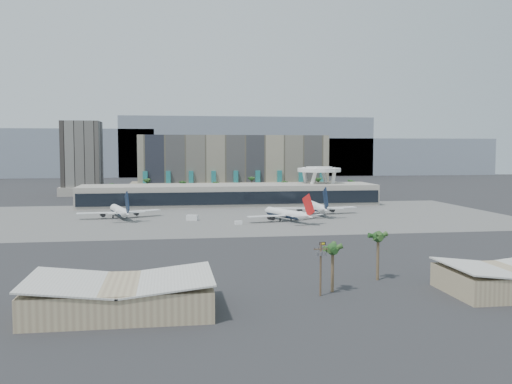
{
  "coord_description": "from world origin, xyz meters",
  "views": [
    {
      "loc": [
        -35.5,
        -217.49,
        32.93
      ],
      "look_at": [
        4.6,
        40.0,
        12.96
      ],
      "focal_mm": 40.0,
      "sensor_mm": 36.0,
      "label": 1
    }
  ],
  "objects": [
    {
      "name": "hotel",
      "position": [
        10.0,
        174.41,
        16.81
      ],
      "size": [
        140.0,
        30.0,
        42.0
      ],
      "color": "gray",
      "rests_on": "ground"
    },
    {
      "name": "near_palm_a",
      "position": [
        1.68,
        -92.9,
        8.56
      ],
      "size": [
        6.0,
        6.0,
        11.38
      ],
      "color": "brown",
      "rests_on": "ground"
    },
    {
      "name": "palm_row",
      "position": [
        7.0,
        145.0,
        10.5
      ],
      "size": [
        157.8,
        2.8,
        13.1
      ],
      "color": "brown",
      "rests_on": "ground"
    },
    {
      "name": "office_tower",
      "position": [
        -95.0,
        200.0,
        22.94
      ],
      "size": [
        30.0,
        30.0,
        52.0
      ],
      "color": "black",
      "rests_on": "ground"
    },
    {
      "name": "service_vehicle_a",
      "position": [
        -24.46,
        43.0,
        1.26
      ],
      "size": [
        5.73,
        4.13,
        2.53
      ],
      "primitive_type": "cube",
      "rotation": [
        0.0,
        0.0,
        -0.34
      ],
      "color": "silver",
      "rests_on": "ground"
    },
    {
      "name": "ground",
      "position": [
        0.0,
        0.0,
        0.0
      ],
      "size": [
        900.0,
        900.0,
        0.0
      ],
      "primitive_type": "plane",
      "color": "#232326",
      "rests_on": "ground"
    },
    {
      "name": "taxiway_sign",
      "position": [
        16.6,
        -30.63,
        0.49
      ],
      "size": [
        2.21,
        0.63,
        1.0
      ],
      "rotation": [
        0.0,
        0.0,
        0.15
      ],
      "color": "black",
      "rests_on": "ground"
    },
    {
      "name": "saucer_structure",
      "position": [
        55.0,
        116.0,
        18.45
      ],
      "size": [
        26.0,
        26.0,
        21.89
      ],
      "color": "white",
      "rests_on": "ground"
    },
    {
      "name": "hangar_left",
      "position": [
        -45.0,
        -102.0,
        3.2
      ],
      "size": [
        36.65,
        22.6,
        7.55
      ],
      "color": "#9E8869",
      "rests_on": "ground"
    },
    {
      "name": "mountain_ridge",
      "position": [
        27.88,
        470.0,
        29.89
      ],
      "size": [
        680.0,
        60.0,
        70.0
      ],
      "color": "gray",
      "rests_on": "ground"
    },
    {
      "name": "terminal",
      "position": [
        0.0,
        109.84,
        6.52
      ],
      "size": [
        170.0,
        32.5,
        14.5
      ],
      "color": "#AFA69A",
      "rests_on": "ground"
    },
    {
      "name": "hangar_right",
      "position": [
        42.0,
        -100.0,
        2.95
      ],
      "size": [
        30.55,
        20.6,
        6.89
      ],
      "color": "#9E8869",
      "rests_on": "ground"
    },
    {
      "name": "airliner_left",
      "position": [
        -57.84,
        56.25,
        3.54
      ],
      "size": [
        38.36,
        39.79,
        14.05
      ],
      "rotation": [
        0.0,
        0.0,
        0.27
      ],
      "color": "white",
      "rests_on": "ground"
    },
    {
      "name": "apron_pad",
      "position": [
        0.0,
        55.0,
        0.03
      ],
      "size": [
        260.0,
        130.0,
        0.06
      ],
      "primitive_type": "cube",
      "color": "#5B5B59",
      "rests_on": "ground"
    },
    {
      "name": "near_palm_b",
      "position": [
        16.29,
        -83.12,
        9.51
      ],
      "size": [
        6.0,
        6.0,
        12.35
      ],
      "color": "brown",
      "rests_on": "ground"
    },
    {
      "name": "airliner_right",
      "position": [
        37.96,
        57.84,
        3.77
      ],
      "size": [
        42.09,
        43.33,
        14.95
      ],
      "rotation": [
        0.0,
        0.0,
        -0.03
      ],
      "color": "white",
      "rests_on": "ground"
    },
    {
      "name": "utility_pole",
      "position": [
        -2.0,
        -96.09,
        7.14
      ],
      "size": [
        3.2,
        0.85,
        12.0
      ],
      "color": "#4C3826",
      "rests_on": "ground"
    },
    {
      "name": "service_vehicle_b",
      "position": [
        -5.34,
        25.83,
        0.8
      ],
      "size": [
        3.27,
        2.07,
        1.6
      ],
      "primitive_type": "cube",
      "rotation": [
        0.0,
        0.0,
        0.1
      ],
      "color": "white",
      "rests_on": "ground"
    },
    {
      "name": "airliner_centre",
      "position": [
        17.7,
        33.92,
        3.44
      ],
      "size": [
        36.12,
        37.23,
        13.63
      ],
      "rotation": [
        0.0,
        0.0,
        0.39
      ],
      "color": "white",
      "rests_on": "ground"
    }
  ]
}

